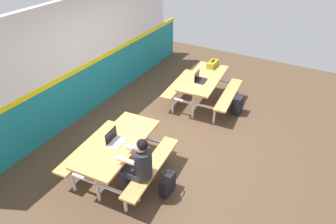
# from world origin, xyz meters

# --- Properties ---
(ground_plane) EXTENTS (10.00, 10.00, 0.02)m
(ground_plane) POSITION_xyz_m (0.00, 0.00, -0.01)
(ground_plane) COLOR #4C3826
(accent_backdrop) EXTENTS (8.00, 0.14, 2.60)m
(accent_backdrop) POSITION_xyz_m (0.00, 2.23, 1.25)
(accent_backdrop) COLOR teal
(accent_backdrop) RESTS_ON ground
(picnic_table_left) EXTENTS (1.75, 1.68, 0.74)m
(picnic_table_left) POSITION_xyz_m (-1.46, 0.26, 0.57)
(picnic_table_left) COLOR tan
(picnic_table_left) RESTS_ON ground
(picnic_table_right) EXTENTS (1.75, 1.68, 0.74)m
(picnic_table_right) POSITION_xyz_m (1.46, -0.04, 0.57)
(picnic_table_right) COLOR tan
(picnic_table_right) RESTS_ON ground
(student_nearer) EXTENTS (0.38, 0.53, 1.21)m
(student_nearer) POSITION_xyz_m (-1.70, -0.32, 0.71)
(student_nearer) COLOR #2D2D38
(student_nearer) RESTS_ON ground
(laptop_silver) EXTENTS (0.34, 0.25, 0.22)m
(laptop_silver) POSITION_xyz_m (-1.48, 0.30, 0.79)
(laptop_silver) COLOR silver
(laptop_silver) RESTS_ON picnic_table_left
(laptop_dark) EXTENTS (0.34, 0.25, 0.22)m
(laptop_dark) POSITION_xyz_m (1.25, -0.02, 0.79)
(laptop_dark) COLOR black
(laptop_dark) RESTS_ON picnic_table_right
(toolbox_grey) EXTENTS (0.40, 0.18, 0.18)m
(toolbox_grey) POSITION_xyz_m (2.11, 0.01, 0.81)
(toolbox_grey) COLOR olive
(toolbox_grey) RESTS_ON picnic_table_right
(backpack_dark) EXTENTS (0.30, 0.22, 0.44)m
(backpack_dark) POSITION_xyz_m (1.50, -0.91, 0.22)
(backpack_dark) COLOR black
(backpack_dark) RESTS_ON ground
(tote_bag_bright) EXTENTS (0.34, 0.21, 0.43)m
(tote_bag_bright) POSITION_xyz_m (-1.42, -0.68, 0.19)
(tote_bag_bright) COLOR black
(tote_bag_bright) RESTS_ON ground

